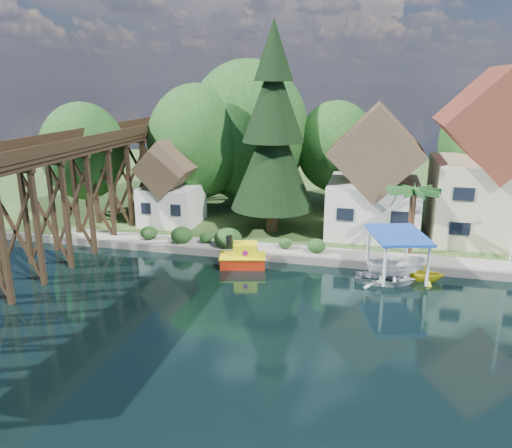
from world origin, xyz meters
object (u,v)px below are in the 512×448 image
object	(u,v)px
shed	(171,188)
boat_canopy	(396,259)
trestle_bridge	(60,190)
boat_yellow	(426,272)
palm_tree	(414,193)
house_left	(374,179)
house_center	(489,168)
boat_white_a	(385,277)
conifer	(273,134)
tugboat	(243,257)

from	to	relation	value
shed	boat_canopy	size ratio (longest dim) A/B	1.36
trestle_bridge	boat_yellow	distance (m)	27.31
palm_tree	boat_canopy	xyz separation A→B (m)	(-1.08, -4.05, -3.87)
house_left	house_center	size ratio (longest dim) A/B	0.79
trestle_bridge	boat_white_a	distance (m)	24.63
palm_tree	house_left	bearing A→B (deg)	119.05
conifer	boat_canopy	distance (m)	14.72
house_center	boat_white_a	size ratio (longest dim) A/B	3.42
shed	boat_yellow	world-z (taller)	shed
house_left	shed	world-z (taller)	house_left
trestle_bridge	tugboat	size ratio (longest dim) A/B	11.95
boat_canopy	boat_yellow	world-z (taller)	boat_canopy
trestle_bridge	boat_white_a	xyz separation A→B (m)	(24.13, 0.46, -4.93)
shed	boat_white_a	distance (m)	21.36
trestle_bridge	boat_canopy	xyz separation A→B (m)	(24.82, 1.55, -3.95)
tugboat	trestle_bridge	bearing A→B (deg)	-175.21
shed	boat_white_a	size ratio (longest dim) A/B	1.93
shed	boat_yellow	size ratio (longest dim) A/B	3.13
house_center	conifer	xyz separation A→B (m)	(-17.46, -2.45, 2.54)
house_left	boat_white_a	xyz separation A→B (m)	(1.13, -10.37, -4.72)
house_center	palm_tree	world-z (taller)	house_center
house_left	house_center	world-z (taller)	house_center
tugboat	shed	bearing A→B (deg)	137.69
house_center	boat_white_a	xyz separation A→B (m)	(-7.87, -10.87, -6.00)
trestle_bridge	boat_yellow	size ratio (longest dim) A/B	17.63
house_left	tugboat	bearing A→B (deg)	-133.09
house_center	boat_canopy	bearing A→B (deg)	-126.29
palm_tree	boat_white_a	size ratio (longest dim) A/B	1.35
shed	conifer	xyz separation A→B (m)	(9.54, -0.45, 5.13)
trestle_bridge	boat_yellow	world-z (taller)	trestle_bridge
house_left	tugboat	size ratio (longest dim) A/B	2.98
conifer	boat_white_a	bearing A→B (deg)	-41.26
conifer	palm_tree	world-z (taller)	conifer
house_center	boat_yellow	world-z (taller)	house_center
boat_canopy	boat_white_a	bearing A→B (deg)	-122.19
house_left	conifer	xyz separation A→B (m)	(-8.46, -1.95, 3.82)
tugboat	boat_yellow	world-z (taller)	tugboat
trestle_bridge	conifer	distance (m)	17.41
house_left	boat_yellow	size ratio (longest dim) A/B	4.40
house_center	boat_white_a	bearing A→B (deg)	-125.89
house_left	conifer	bearing A→B (deg)	-167.00
trestle_bridge	palm_tree	bearing A→B (deg)	12.20
shed	palm_tree	xyz separation A→B (m)	(20.90, -3.73, 1.44)
boat_white_a	boat_yellow	world-z (taller)	boat_yellow
boat_yellow	palm_tree	bearing A→B (deg)	9.93
conifer	shed	bearing A→B (deg)	177.28
house_center	conifer	world-z (taller)	conifer
house_center	tugboat	distance (m)	21.47
boat_yellow	boat_canopy	bearing A→B (deg)	84.96
house_left	shed	size ratio (longest dim) A/B	1.40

